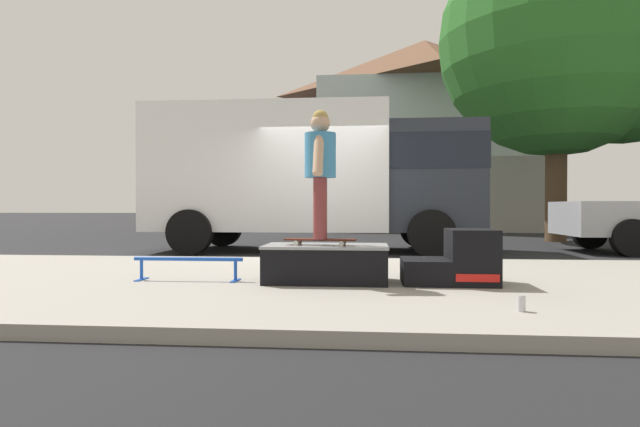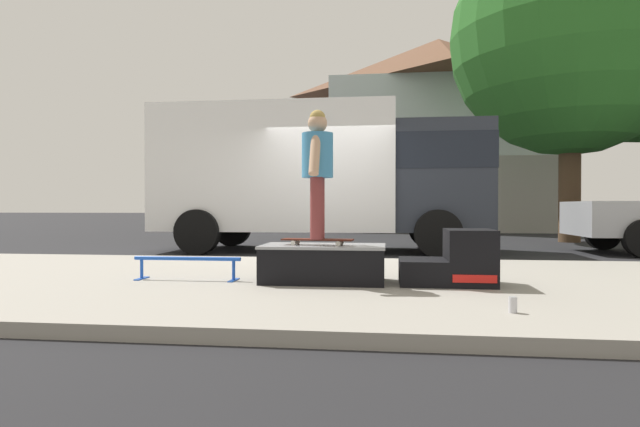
{
  "view_description": "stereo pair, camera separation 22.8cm",
  "coord_description": "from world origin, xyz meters",
  "views": [
    {
      "loc": [
        0.83,
        -8.95,
        0.95
      ],
      "look_at": [
        0.24,
        -2.42,
        0.86
      ],
      "focal_mm": 29.23,
      "sensor_mm": 36.0,
      "label": 1
    },
    {
      "loc": [
        1.06,
        -8.93,
        0.95
      ],
      "look_at": [
        0.24,
        -2.42,
        0.86
      ],
      "focal_mm": 29.23,
      "sensor_mm": 36.0,
      "label": 2
    }
  ],
  "objects": [
    {
      "name": "skateboard",
      "position": [
        0.32,
        -3.28,
        0.59
      ],
      "size": [
        0.8,
        0.28,
        0.07
      ],
      "color": "#4C1E14",
      "rests_on": "skate_box"
    },
    {
      "name": "box_truck",
      "position": [
        -0.29,
        2.2,
        1.7
      ],
      "size": [
        6.91,
        2.63,
        3.05
      ],
      "color": "white",
      "rests_on": "ground"
    },
    {
      "name": "sidewalk_slab",
      "position": [
        0.0,
        -3.0,
        0.06
      ],
      "size": [
        50.0,
        5.0,
        0.12
      ],
      "primitive_type": "cube",
      "color": "gray",
      "rests_on": "ground"
    },
    {
      "name": "skater_kid",
      "position": [
        0.32,
        -3.28,
        1.43
      ],
      "size": [
        0.34,
        0.72,
        1.41
      ],
      "color": "brown",
      "rests_on": "skateboard"
    },
    {
      "name": "house_behind",
      "position": [
        3.38,
        14.62,
        4.24
      ],
      "size": [
        9.54,
        8.22,
        8.4
      ],
      "color": "silver",
      "rests_on": "ground"
    },
    {
      "name": "grind_rail",
      "position": [
        -1.18,
        -3.27,
        0.31
      ],
      "size": [
        1.25,
        0.28,
        0.26
      ],
      "color": "blue",
      "rests_on": "sidewalk_slab"
    },
    {
      "name": "kicker_ramp",
      "position": [
        1.79,
        -3.24,
        0.36
      ],
      "size": [
        0.99,
        0.65,
        0.59
      ],
      "color": "black",
      "rests_on": "sidewalk_slab"
    },
    {
      "name": "street_tree_main",
      "position": [
        6.35,
        5.82,
        5.32
      ],
      "size": [
        6.97,
        6.34,
        8.67
      ],
      "color": "brown",
      "rests_on": "ground"
    },
    {
      "name": "soda_can",
      "position": [
        2.05,
        -4.71,
        0.18
      ],
      "size": [
        0.07,
        0.07,
        0.13
      ],
      "color": "silver",
      "rests_on": "sidewalk_slab"
    },
    {
      "name": "ground_plane",
      "position": [
        0.0,
        0.0,
        0.0
      ],
      "size": [
        140.0,
        140.0,
        0.0
      ],
      "primitive_type": "plane",
      "color": "black"
    },
    {
      "name": "skate_box",
      "position": [
        0.38,
        -3.24,
        0.34
      ],
      "size": [
        1.35,
        0.73,
        0.41
      ],
      "color": "black",
      "rests_on": "sidewalk_slab"
    }
  ]
}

